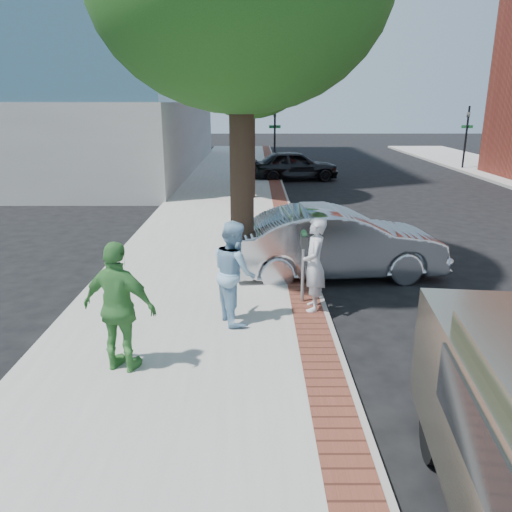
{
  "coord_description": "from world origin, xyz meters",
  "views": [
    {
      "loc": [
        -0.32,
        -8.94,
        3.99
      ],
      "look_at": [
        -0.3,
        0.11,
        1.2
      ],
      "focal_mm": 35.0,
      "sensor_mm": 36.0,
      "label": 1
    }
  ],
  "objects_px": {
    "parking_meter": "(304,252)",
    "person_green": "(120,308)",
    "bg_car": "(294,165)",
    "person_gray": "(314,265)",
    "sedan_silver": "(336,243)",
    "person_officer": "(234,272)"
  },
  "relations": [
    {
      "from": "parking_meter",
      "to": "person_green",
      "type": "xyz_separation_m",
      "value": [
        -2.92,
        -2.63,
        -0.07
      ]
    },
    {
      "from": "bg_car",
      "to": "person_gray",
      "type": "bearing_deg",
      "value": 170.39
    },
    {
      "from": "person_green",
      "to": "parking_meter",
      "type": "bearing_deg",
      "value": -121.07
    },
    {
      "from": "parking_meter",
      "to": "sedan_silver",
      "type": "bearing_deg",
      "value": 64.11
    },
    {
      "from": "sedan_silver",
      "to": "bg_car",
      "type": "xyz_separation_m",
      "value": [
        0.2,
        15.5,
        -0.04
      ]
    },
    {
      "from": "person_green",
      "to": "sedan_silver",
      "type": "height_order",
      "value": "person_green"
    },
    {
      "from": "person_officer",
      "to": "sedan_silver",
      "type": "xyz_separation_m",
      "value": [
        2.29,
        2.87,
        -0.26
      ]
    },
    {
      "from": "person_green",
      "to": "sedan_silver",
      "type": "relative_size",
      "value": 0.39
    },
    {
      "from": "parking_meter",
      "to": "sedan_silver",
      "type": "height_order",
      "value": "sedan_silver"
    },
    {
      "from": "person_gray",
      "to": "sedan_silver",
      "type": "bearing_deg",
      "value": 166.54
    },
    {
      "from": "parking_meter",
      "to": "bg_car",
      "type": "distance_m",
      "value": 17.54
    },
    {
      "from": "person_officer",
      "to": "sedan_silver",
      "type": "height_order",
      "value": "person_officer"
    },
    {
      "from": "parking_meter",
      "to": "sedan_silver",
      "type": "xyz_separation_m",
      "value": [
        0.97,
        1.99,
        -0.38
      ]
    },
    {
      "from": "person_gray",
      "to": "sedan_silver",
      "type": "xyz_separation_m",
      "value": [
        0.79,
        2.36,
        -0.23
      ]
    },
    {
      "from": "person_officer",
      "to": "bg_car",
      "type": "relative_size",
      "value": 0.4
    },
    {
      "from": "person_officer",
      "to": "sedan_silver",
      "type": "distance_m",
      "value": 3.68
    },
    {
      "from": "person_green",
      "to": "sedan_silver",
      "type": "distance_m",
      "value": 6.04
    },
    {
      "from": "person_gray",
      "to": "sedan_silver",
      "type": "height_order",
      "value": "person_gray"
    },
    {
      "from": "parking_meter",
      "to": "person_officer",
      "type": "height_order",
      "value": "person_officer"
    },
    {
      "from": "person_officer",
      "to": "sedan_silver",
      "type": "bearing_deg",
      "value": -60.36
    },
    {
      "from": "parking_meter",
      "to": "bg_car",
      "type": "relative_size",
      "value": 0.32
    },
    {
      "from": "person_gray",
      "to": "person_officer",
      "type": "height_order",
      "value": "person_officer"
    }
  ]
}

